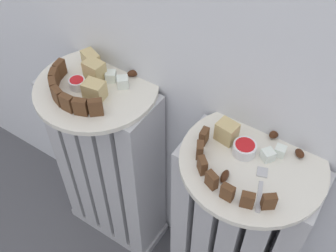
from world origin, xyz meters
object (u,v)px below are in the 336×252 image
radiator_right (234,238)px  plate_right (253,162)px  jam_bowl_left (77,83)px  fork (261,185)px  radiator_left (111,169)px  plate_left (96,88)px  jam_bowl_right (244,148)px

radiator_right → plate_right: bearing=-90.0°
jam_bowl_left → fork: bearing=-2.6°
radiator_left → radiator_right: bearing=0.0°
jam_bowl_left → plate_right: bearing=3.6°
plate_left → radiator_left: bearing=146.3°
radiator_left → plate_right: 0.50m
plate_left → jam_bowl_left: size_ratio=7.67×
radiator_left → radiator_right: 0.40m
plate_left → jam_bowl_right: (0.37, 0.01, 0.02)m
jam_bowl_right → fork: bearing=-41.4°
fork → jam_bowl_right: bearing=138.6°
plate_right → jam_bowl_left: jam_bowl_left is taller
radiator_left → fork: bearing=-6.3°
jam_bowl_left → fork: 0.46m
radiator_right → jam_bowl_left: (-0.43, -0.03, 0.33)m
radiator_right → plate_right: size_ratio=2.09×
radiator_left → jam_bowl_left: 0.33m
plate_left → jam_bowl_right: jam_bowl_right is taller
radiator_right → fork: bearing=-52.4°
plate_right → fork: 0.06m
radiator_left → plate_left: plate_left is taller
plate_left → jam_bowl_left: (-0.03, -0.03, 0.02)m
radiator_right → jam_bowl_right: 0.33m
radiator_left → radiator_right: (0.40, 0.00, 0.00)m
plate_right → jam_bowl_right: (-0.02, 0.01, 0.02)m
plate_right → fork: size_ratio=2.92×
radiator_right → fork: (0.04, -0.05, 0.32)m
radiator_left → plate_right: (0.40, -0.00, 0.31)m
radiator_left → fork: (0.43, -0.05, 0.32)m
radiator_left → jam_bowl_right: (0.37, 0.01, 0.33)m
jam_bowl_right → plate_left: bearing=-179.1°
jam_bowl_right → fork: 0.08m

